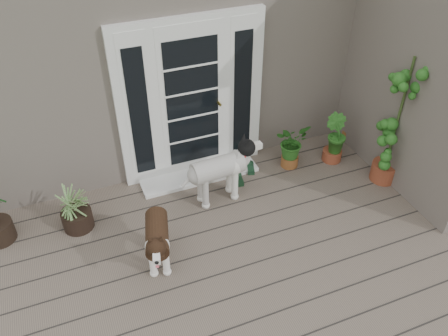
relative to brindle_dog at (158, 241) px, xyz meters
name	(u,v)px	position (x,y,z in m)	size (l,w,h in m)	color
deck	(280,285)	(1.11, -0.74, -0.39)	(6.20, 4.60, 0.12)	#6B5B4C
house_main	(160,16)	(1.11, 3.51, 1.10)	(7.40, 4.00, 3.10)	#665E54
door_unit	(191,100)	(0.91, 1.46, 0.75)	(1.90, 0.14, 2.15)	white
door_step	(199,175)	(0.91, 1.26, -0.30)	(1.60, 0.40, 0.05)	white
brindle_dog	(158,241)	(0.00, 0.00, 0.00)	(0.33, 0.78, 0.65)	#3E2616
white_dog	(218,176)	(0.98, 0.74, 0.04)	(0.38, 0.88, 0.73)	white
spider_plant	(74,207)	(-0.75, 0.89, -0.01)	(0.60, 0.60, 0.64)	#A6BB73
herb_a	(291,149)	(2.16, 1.03, -0.04)	(0.44, 0.44, 0.56)	#1A4D16
herb_b	(334,145)	(2.78, 0.92, -0.07)	(0.34, 0.34, 0.51)	#1F5317
herb_c	(354,124)	(3.35, 1.26, -0.05)	(0.35, 0.35, 0.54)	#285D1A
sapling	(397,121)	(3.19, 0.29, 0.59)	(0.54, 0.54, 1.83)	#1E5016
clog_left	(239,179)	(1.36, 0.96, -0.29)	(0.12, 0.26, 0.08)	black
clog_right	(250,168)	(1.61, 1.13, -0.29)	(0.13, 0.27, 0.08)	#14321E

